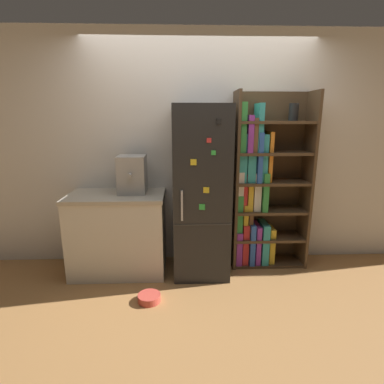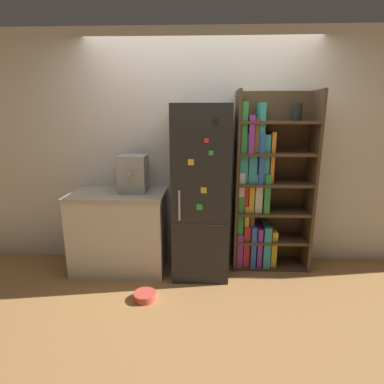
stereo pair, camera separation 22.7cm
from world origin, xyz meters
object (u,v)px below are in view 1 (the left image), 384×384
object	(u,v)px
bookshelf	(260,189)
espresso_machine	(132,174)
refrigerator	(201,192)
pet_bowl	(149,297)

from	to	relation	value
bookshelf	espresso_machine	bearing A→B (deg)	-176.34
refrigerator	bookshelf	distance (m)	0.69
refrigerator	espresso_machine	distance (m)	0.75
refrigerator	bookshelf	world-z (taller)	bookshelf
pet_bowl	bookshelf	bearing A→B (deg)	32.55
bookshelf	pet_bowl	bearing A→B (deg)	-147.45
refrigerator	bookshelf	bearing A→B (deg)	13.66
refrigerator	bookshelf	xyz separation A→B (m)	(0.68, 0.16, -0.00)
espresso_machine	pet_bowl	distance (m)	1.26
refrigerator	espresso_machine	world-z (taller)	refrigerator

